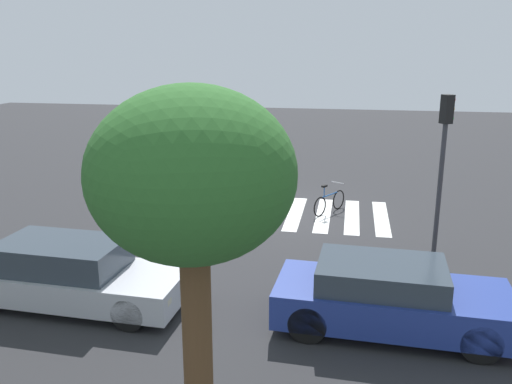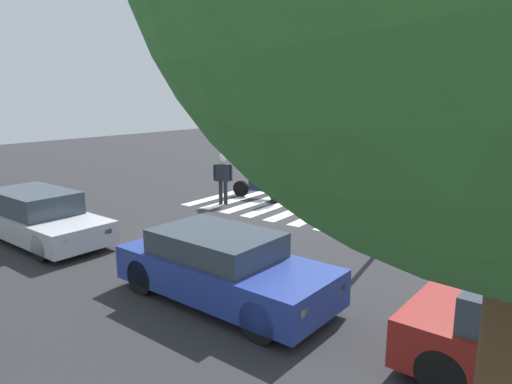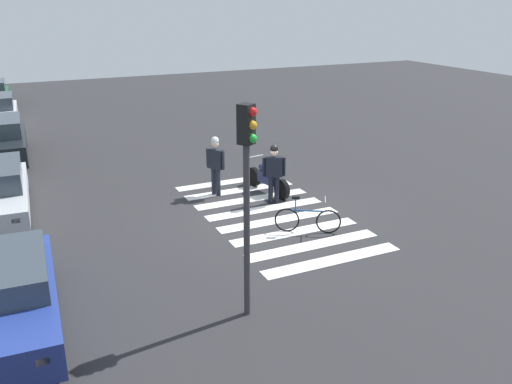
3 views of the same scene
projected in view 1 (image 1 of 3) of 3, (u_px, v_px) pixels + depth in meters
The scene contains 10 objects.
ground_plane at pixel (281, 213), 17.31m from camera, with size 60.00×60.00×0.00m, color #2B2B2D.
police_motorcycle at pixel (234, 191), 18.15m from camera, with size 2.11×0.67×1.03m.
leaning_bicycle at pixel (329, 202), 17.20m from camera, with size 0.93×1.49×0.98m.
officer_on_foot at pixel (209, 184), 16.60m from camera, with size 0.61×0.42×1.85m.
officer_by_motorcycle at pixel (260, 177), 17.59m from camera, with size 0.37×0.63×1.79m.
crosswalk_stripes at pixel (281, 213), 17.31m from camera, with size 6.75×3.58×0.01m.
car_blue_hatchback at pixel (389, 297), 10.05m from camera, with size 4.41×2.01×1.33m.
car_silver_sedan at pixel (71, 274), 11.08m from camera, with size 4.74×1.97×1.35m.
traffic_light_pole at pixel (444, 149), 13.25m from camera, with size 0.36×0.33×4.08m.
street_tree_mid at pixel (192, 181), 5.88m from camera, with size 2.32×2.32×4.84m.
Camera 1 is at (-2.11, 16.40, 5.21)m, focal length 37.61 mm.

